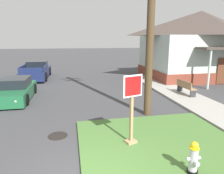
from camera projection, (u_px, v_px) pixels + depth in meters
The scene contains 10 objects.
grass_corner_patch at pixel (162, 147), 6.76m from camera, with size 5.33×5.20×0.08m, color #477033.
sidewalk_strip at pixel (194, 101), 11.61m from camera, with size 2.20×17.25×0.12m, color #9E9B93.
fire_hydrant at pixel (194, 159), 5.27m from camera, with size 0.38×0.34×0.87m.
stop_sign at pixel (132, 111), 6.68m from camera, with size 0.67×0.38×2.30m.
manhole_cover at pixel (58, 136), 7.59m from camera, with size 0.70×0.70×0.02m, color black.
parked_sedan_green at pixel (15, 90), 12.14m from camera, with size 1.98×4.27×1.25m.
pickup_truck_navy at pixel (37, 71), 18.80m from camera, with size 2.20×5.40×1.48m.
street_bench at pixel (185, 87), 12.83m from camera, with size 0.43×1.63×0.85m.
utility_pole at pixel (151, 3), 8.67m from camera, with size 1.66×0.33×9.52m.
corner_house at pixel (199, 44), 18.85m from camera, with size 9.67×8.25×5.89m.
Camera 1 is at (-0.30, -4.41, 3.44)m, focal length 33.40 mm.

